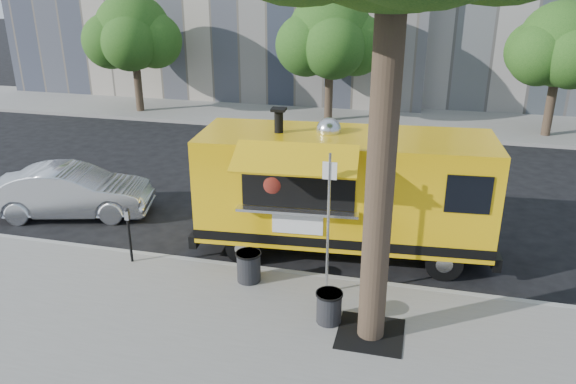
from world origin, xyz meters
name	(u,v)px	position (x,y,z in m)	size (l,w,h in m)	color
ground	(274,255)	(0.00, 0.00, 0.00)	(120.00, 120.00, 0.00)	black
sidewalk	(213,356)	(0.00, -4.00, 0.07)	(60.00, 6.00, 0.15)	gray
curb	(263,271)	(0.00, -0.93, 0.07)	(60.00, 0.14, 0.16)	#999993
far_sidewalk	(353,119)	(0.00, 13.50, 0.07)	(60.00, 5.00, 0.15)	gray
tree_well	(370,334)	(2.60, -2.80, 0.15)	(1.20, 1.20, 0.02)	black
far_tree_a	(133,32)	(-10.00, 12.30, 3.78)	(3.42, 3.42, 5.36)	#33261C
far_tree_b	(330,35)	(-1.00, 12.70, 3.83)	(3.60, 3.60, 5.50)	#33261C
far_tree_c	(561,45)	(8.00, 12.40, 3.72)	(3.24, 3.24, 5.21)	#33261C
sign_post	(328,217)	(1.55, -1.55, 1.85)	(0.28, 0.06, 3.00)	silver
parking_meter	(129,228)	(-3.00, -1.35, 0.98)	(0.11, 0.11, 1.33)	black
food_truck	(342,189)	(1.50, 0.57, 1.62)	(7.13, 3.66, 3.45)	yellow
sedan	(72,192)	(-6.02, 0.94, 0.70)	(1.48, 4.25, 1.40)	silver
trash_bin_left	(329,306)	(1.79, -2.59, 0.48)	(0.52, 0.52, 0.62)	black
trash_bin_right	(249,266)	(-0.14, -1.51, 0.50)	(0.55, 0.55, 0.66)	black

